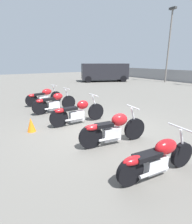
{
  "coord_description": "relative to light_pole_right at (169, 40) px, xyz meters",
  "views": [
    {
      "loc": [
        4.68,
        -2.98,
        2.26
      ],
      "look_at": [
        0.0,
        -0.1,
        0.65
      ],
      "focal_mm": 28.0,
      "sensor_mm": 36.0,
      "label": 1
    }
  ],
  "objects": [
    {
      "name": "ground_plane",
      "position": [
        7.96,
        -13.8,
        -4.38
      ],
      "size": [
        60.0,
        60.0,
        0.0
      ],
      "primitive_type": "plane",
      "color": "#5B5954"
    },
    {
      "name": "motorcycle_slot_4",
      "position": [
        10.66,
        -14.12,
        -3.98
      ],
      "size": [
        0.72,
        1.96,
        0.94
      ],
      "rotation": [
        0.0,
        0.0,
        -0.09
      ],
      "color": "black",
      "rests_on": "ground_plane"
    },
    {
      "name": "motorcycle_slot_3",
      "position": [
        9.04,
        -14.0,
        -3.93
      ],
      "size": [
        0.58,
        2.05,
        1.02
      ],
      "rotation": [
        0.0,
        0.0,
        -0.14
      ],
      "color": "black",
      "rests_on": "ground_plane"
    },
    {
      "name": "motorcycle_slot_0",
      "position": [
        3.37,
        -14.35,
        -3.94
      ],
      "size": [
        0.66,
        2.01,
        1.01
      ],
      "rotation": [
        0.0,
        0.0,
        0.16
      ],
      "color": "black",
      "rests_on": "ground_plane"
    },
    {
      "name": "traffic_cone_far",
      "position": [
        6.91,
        -15.77,
        -4.15
      ],
      "size": [
        0.28,
        0.28,
        0.47
      ],
      "color": "orange",
      "rests_on": "ground_plane"
    },
    {
      "name": "parked_van",
      "position": [
        -4.17,
        -5.28,
        -3.27
      ],
      "size": [
        3.73,
        5.5,
        1.99
      ],
      "rotation": [
        0.0,
        0.0,
        -0.4
      ],
      "color": "black",
      "rests_on": "ground_plane"
    },
    {
      "name": "motorcycle_slot_2",
      "position": [
        7.01,
        -14.12,
        -3.94
      ],
      "size": [
        0.61,
        2.19,
        1.03
      ],
      "rotation": [
        0.0,
        0.0,
        0.0
      ],
      "color": "black",
      "rests_on": "ground_plane"
    },
    {
      "name": "light_pole_right",
      "position": [
        0.0,
        0.0,
        0.0
      ],
      "size": [
        0.7,
        0.35,
        7.41
      ],
      "color": "slate",
      "rests_on": "ground_plane"
    },
    {
      "name": "motorcycle_slot_1",
      "position": [
        5.07,
        -14.36,
        -3.94
      ],
      "size": [
        0.6,
        2.09,
        1.05
      ],
      "rotation": [
        0.0,
        0.0,
        0.11
      ],
      "color": "black",
      "rests_on": "ground_plane"
    }
  ]
}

